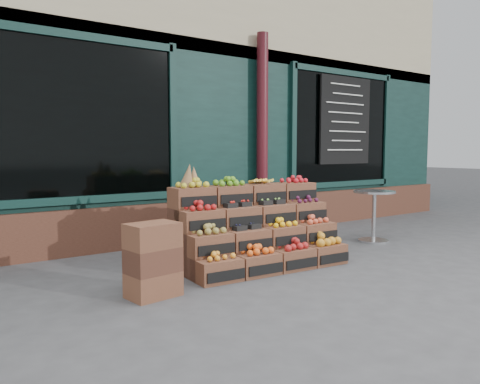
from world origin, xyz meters
TOP-DOWN VIEW (x-y plane):
  - ground at (0.00, 0.00)m, footprint 60.00×60.00m
  - shop_facade at (0.00, 5.11)m, footprint 12.00×6.24m
  - crate_display at (-0.15, 0.45)m, footprint 1.99×1.07m
  - spare_crates at (-1.67, 0.02)m, footprint 0.50×0.38m
  - bistro_table at (2.11, 0.53)m, footprint 0.60×0.60m
  - shopkeeper at (-1.25, 2.72)m, footprint 0.78×0.56m

SIDE VIEW (x-z plane):
  - ground at x=0.00m, z-range 0.00..0.00m
  - spare_crates at x=-1.67m, z-range 0.00..0.69m
  - crate_display at x=-0.15m, z-range -0.23..0.98m
  - bistro_table at x=2.11m, z-range 0.09..0.85m
  - shopkeeper at x=-1.25m, z-range 0.00..2.00m
  - shop_facade at x=0.00m, z-range 0.00..4.80m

